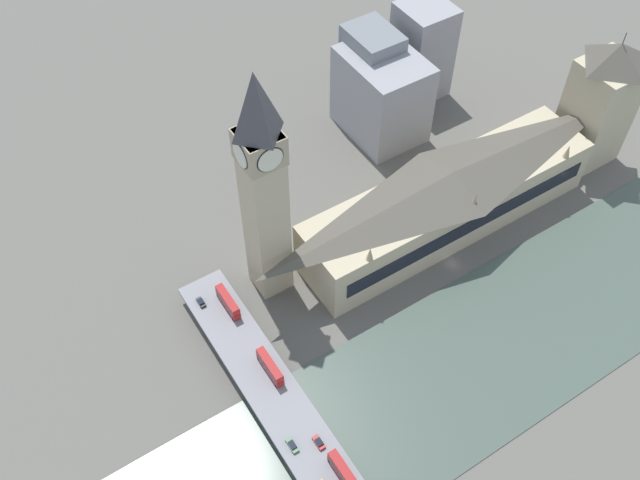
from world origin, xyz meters
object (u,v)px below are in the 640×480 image
at_px(road_bridge, 312,452).
at_px(double_decker_bus_mid, 270,366).
at_px(parliament_hall, 448,200).
at_px(clock_tower, 263,187).
at_px(double_decker_bus_lead, 342,470).
at_px(car_northbound_mid, 201,302).
at_px(car_northbound_lead, 319,442).
at_px(car_northbound_tail, 292,445).
at_px(double_decker_bus_rear, 228,302).
at_px(victoria_tower, 600,102).

relative_size(road_bridge, double_decker_bus_mid, 11.21).
xyz_separation_m(parliament_hall, clock_tower, (10.96, 61.47, 31.28)).
height_order(double_decker_bus_lead, car_northbound_mid, double_decker_bus_lead).
xyz_separation_m(clock_tower, car_northbound_mid, (0.57, 23.97, -37.47)).
height_order(parliament_hall, car_northbound_lead, parliament_hall).
bearing_deg(car_northbound_tail, car_northbound_lead, -116.55).
bearing_deg(parliament_hall, double_decker_bus_mid, 104.08).
relative_size(parliament_hall, car_northbound_tail, 22.47).
bearing_deg(double_decker_bus_rear, double_decker_bus_lead, -179.76).
xyz_separation_m(double_decker_bus_rear, car_northbound_mid, (5.59, 6.48, -2.09)).
bearing_deg(car_northbound_lead, parliament_hall, -60.26).
xyz_separation_m(car_northbound_lead, car_northbound_tail, (3.16, 6.32, -0.03)).
distance_m(parliament_hall, victoria_tower, 66.57).
distance_m(car_northbound_mid, car_northbound_tail, 53.67).
distance_m(double_decker_bus_lead, double_decker_bus_mid, 35.50).
bearing_deg(car_northbound_tail, victoria_tower, -74.40).
xyz_separation_m(road_bridge, car_northbound_lead, (0.60, -2.67, 1.80)).
distance_m(parliament_hall, double_decker_bus_mid, 81.88).
bearing_deg(double_decker_bus_mid, car_northbound_lead, -179.94).
bearing_deg(car_northbound_lead, double_decker_bus_lead, -176.64).
bearing_deg(double_decker_bus_lead, car_northbound_lead, 3.36).
bearing_deg(clock_tower, double_decker_bus_mid, 149.94).
bearing_deg(double_decker_bus_lead, parliament_hall, -54.86).
xyz_separation_m(double_decker_bus_mid, double_decker_bus_rear, (25.82, -0.36, 0.01)).
height_order(double_decker_bus_lead, double_decker_bus_rear, double_decker_bus_rear).
bearing_deg(double_decker_bus_mid, clock_tower, -30.06).
bearing_deg(car_northbound_tail, parliament_hall, -63.79).
xyz_separation_m(parliament_hall, car_northbound_lead, (-45.31, 79.30, -6.21)).
distance_m(double_decker_bus_lead, car_northbound_tail, 15.08).
distance_m(clock_tower, car_northbound_tail, 69.36).
bearing_deg(car_northbound_mid, clock_tower, -91.35).
bearing_deg(double_decker_bus_rear, double_decker_bus_mid, 179.19).
height_order(clock_tower, double_decker_bus_mid, clock_tower).
height_order(double_decker_bus_rear, car_northbound_tail, double_decker_bus_rear).
bearing_deg(victoria_tower, double_decker_bus_lead, 111.02).
xyz_separation_m(road_bridge, double_decker_bus_lead, (-9.48, -3.26, 3.86)).
distance_m(victoria_tower, double_decker_bus_mid, 147.09).
bearing_deg(double_decker_bus_lead, double_decker_bus_rear, 0.24).
bearing_deg(clock_tower, victoria_tower, -94.90).
distance_m(parliament_hall, car_northbound_tail, 95.64).
bearing_deg(parliament_hall, double_decker_bus_lead, 125.14).
distance_m(double_decker_bus_mid, double_decker_bus_rear, 25.82).
height_order(clock_tower, road_bridge, clock_tower).
relative_size(parliament_hall, victoria_tower, 2.00).
distance_m(clock_tower, double_decker_bus_lead, 77.16).
height_order(parliament_hall, double_decker_bus_rear, parliament_hall).
bearing_deg(double_decker_bus_mid, road_bridge, 174.20).
bearing_deg(car_northbound_tail, road_bridge, -135.84).
xyz_separation_m(double_decker_bus_lead, double_decker_bus_rear, (61.32, 0.25, 0.04)).
distance_m(road_bridge, car_northbound_tail, 5.54).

